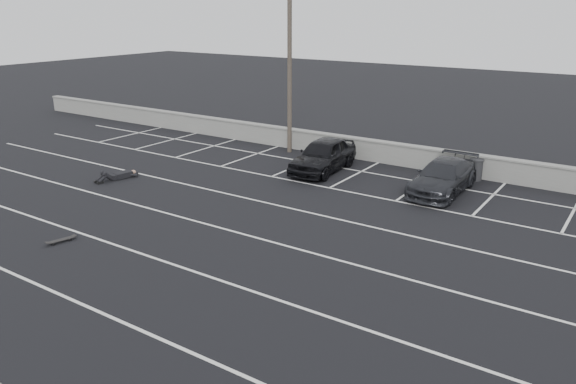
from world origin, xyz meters
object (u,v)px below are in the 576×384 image
Objects in this scene: car_left at (323,155)px; utility_pole at (290,68)px; person at (123,172)px; car_right at (443,177)px; skateboard at (61,240)px; trash_bin at (476,169)px.

car_left is 5.30m from utility_pole.
car_left is 9.08m from person.
skateboard is at bearing -125.32° from car_right.
skateboard is at bearing -122.35° from trash_bin.
car_right is at bearing 69.00° from skateboard.
car_left is at bearing -32.82° from utility_pole.
car_left reaches higher than person.
car_right is 2.59m from trash_bin.
person is 7.23m from skateboard.
skateboard is at bearing -45.10° from person.
car_right is at bearing -4.42° from car_left.
car_right is 13.87m from person.
trash_bin is 17.09m from skateboard.
trash_bin is 1.15× the size of skateboard.
utility_pole is 14.68m from skateboard.
car_left is at bearing 91.12° from skateboard.
skateboard is at bearing -88.22° from utility_pole.
car_left is 12.28m from skateboard.
trash_bin is (9.58, 0.40, -3.87)m from utility_pole.
skateboard is (-2.84, -11.92, -0.68)m from car_left.
person is at bearing -154.50° from car_right.
car_left is 5.43× the size of skateboard.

